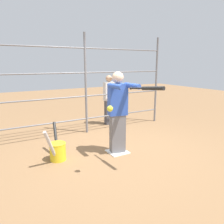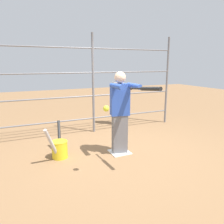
# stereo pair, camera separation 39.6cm
# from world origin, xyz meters

# --- Properties ---
(ground_plane) EXTENTS (24.00, 24.00, 0.00)m
(ground_plane) POSITION_xyz_m (0.00, 0.00, 0.00)
(ground_plane) COLOR olive
(home_plate) EXTENTS (0.40, 0.40, 0.02)m
(home_plate) POSITION_xyz_m (0.00, 0.00, 0.01)
(home_plate) COLOR white
(home_plate) RESTS_ON ground
(fence_backstop) EXTENTS (4.89, 0.06, 2.62)m
(fence_backstop) POSITION_xyz_m (0.00, -1.60, 1.31)
(fence_backstop) COLOR slate
(fence_backstop) RESTS_ON ground
(batter) EXTENTS (0.43, 0.63, 1.69)m
(batter) POSITION_xyz_m (0.00, 0.02, 0.92)
(batter) COLOR slate
(batter) RESTS_ON ground
(baseball_bat_swinging) EXTENTS (0.13, 0.81, 0.13)m
(baseball_bat_swinging) POSITION_xyz_m (-0.04, 0.93, 1.45)
(baseball_bat_swinging) COLOR black
(softball_in_flight) EXTENTS (0.10, 0.10, 0.10)m
(softball_in_flight) POSITION_xyz_m (0.65, 0.82, 1.16)
(softball_in_flight) COLOR yellow
(bat_bucket) EXTENTS (0.49, 0.93, 0.72)m
(bat_bucket) POSITION_xyz_m (1.21, -0.27, 0.20)
(bat_bucket) COLOR yellow
(bat_bucket) RESTS_ON ground
(bystander_behind_fence) EXTENTS (0.31, 0.19, 1.51)m
(bystander_behind_fence) POSITION_xyz_m (-0.93, -2.01, 0.79)
(bystander_behind_fence) COLOR #3F3F47
(bystander_behind_fence) RESTS_ON ground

